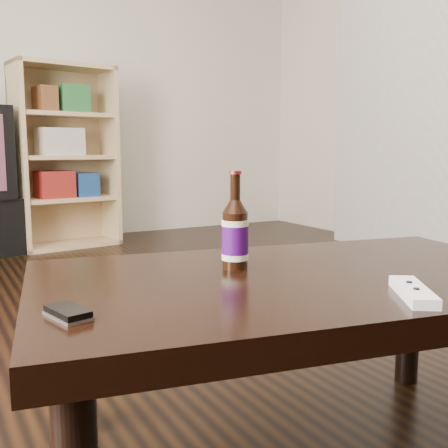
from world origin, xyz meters
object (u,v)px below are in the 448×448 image
bookshelf (63,154)px  beer_bottle (235,235)px  phone (68,313)px  coffee_table (301,299)px  remote (413,292)px

bookshelf → beer_bottle: bookshelf is taller
bookshelf → phone: size_ratio=13.22×
beer_bottle → bookshelf: bearing=84.7°
coffee_table → phone: size_ratio=12.79×
phone → coffee_table: bearing=-7.8°
beer_bottle → phone: beer_bottle is taller
bookshelf → coffee_table: bookshelf is taller
beer_bottle → remote: size_ratio=1.30×
beer_bottle → phone: (-0.43, -0.18, -0.07)m
bookshelf → remote: (-0.10, -3.36, -0.24)m
bookshelf → beer_bottle: (-0.28, -2.99, -0.17)m
coffee_table → remote: size_ratio=7.32×
bookshelf → coffee_table: (-0.17, -3.10, -0.31)m
phone → beer_bottle: bearing=8.2°
bookshelf → remote: size_ratio=7.57×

